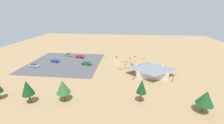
# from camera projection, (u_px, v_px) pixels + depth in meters

# --- Properties ---
(ground) EXTENTS (160.00, 160.00, 0.00)m
(ground) POSITION_uv_depth(u_px,v_px,m) (117.00, 62.00, 66.57)
(ground) COLOR #9E7F56
(ground) RESTS_ON ground
(parking_lot_asphalt) EXTENTS (32.97, 29.72, 0.05)m
(parking_lot_asphalt) POSITION_uv_depth(u_px,v_px,m) (65.00, 63.00, 65.62)
(parking_lot_asphalt) COLOR #4C4C51
(parking_lot_asphalt) RESTS_ON ground
(bike_pavilion) EXTENTS (13.90, 10.19, 5.19)m
(bike_pavilion) POSITION_uv_depth(u_px,v_px,m) (151.00, 68.00, 52.28)
(bike_pavilion) COLOR beige
(bike_pavilion) RESTS_ON ground
(trash_bin) EXTENTS (0.60, 0.60, 0.90)m
(trash_bin) POSITION_uv_depth(u_px,v_px,m) (117.00, 57.00, 72.40)
(trash_bin) COLOR brown
(trash_bin) RESTS_ON ground
(lot_sign) EXTENTS (0.56, 0.08, 2.20)m
(lot_sign) POSITION_uv_depth(u_px,v_px,m) (106.00, 58.00, 68.48)
(lot_sign) COLOR #99999E
(lot_sign) RESTS_ON ground
(pine_east) EXTENTS (2.64, 2.64, 6.80)m
(pine_east) POSITION_uv_depth(u_px,v_px,m) (142.00, 86.00, 36.17)
(pine_east) COLOR brown
(pine_east) RESTS_ON ground
(pine_far_west) EXTENTS (3.72, 3.72, 6.22)m
(pine_far_west) POSITION_uv_depth(u_px,v_px,m) (63.00, 87.00, 36.89)
(pine_far_west) COLOR brown
(pine_far_west) RESTS_ON ground
(pine_midwest) EXTENTS (3.12, 3.12, 6.71)m
(pine_midwest) POSITION_uv_depth(u_px,v_px,m) (27.00, 88.00, 35.86)
(pine_midwest) COLOR brown
(pine_midwest) RESTS_ON ground
(pine_mideast) EXTENTS (3.88, 3.88, 5.94)m
(pine_mideast) POSITION_uv_depth(u_px,v_px,m) (206.00, 98.00, 32.59)
(pine_mideast) COLOR brown
(pine_mideast) RESTS_ON ground
(bicycle_yellow_edge_south) EXTENTS (1.61, 0.71, 0.77)m
(bicycle_yellow_edge_south) POSITION_uv_depth(u_px,v_px,m) (126.00, 68.00, 58.91)
(bicycle_yellow_edge_south) COLOR black
(bicycle_yellow_edge_south) RESTS_ON ground
(bicycle_black_by_bin) EXTENTS (1.42, 1.12, 0.86)m
(bicycle_black_by_bin) POSITION_uv_depth(u_px,v_px,m) (125.00, 64.00, 62.73)
(bicycle_black_by_bin) COLOR black
(bicycle_black_by_bin) RESTS_ON ground
(bicycle_white_front_row) EXTENTS (1.64, 0.70, 0.84)m
(bicycle_white_front_row) POSITION_uv_depth(u_px,v_px,m) (130.00, 62.00, 65.32)
(bicycle_white_front_row) COLOR black
(bicycle_white_front_row) RESTS_ON ground
(bicycle_teal_lone_east) EXTENTS (1.75, 0.58, 0.84)m
(bicycle_teal_lone_east) POSITION_uv_depth(u_px,v_px,m) (121.00, 61.00, 66.23)
(bicycle_teal_lone_east) COLOR black
(bicycle_teal_lone_east) RESTS_ON ground
(bicycle_orange_edge_north) EXTENTS (1.70, 0.48, 0.89)m
(bicycle_orange_edge_north) POSITION_uv_depth(u_px,v_px,m) (134.00, 61.00, 66.80)
(bicycle_orange_edge_north) COLOR black
(bicycle_orange_edge_north) RESTS_ON ground
(bicycle_blue_lone_west) EXTENTS (1.62, 0.76, 0.87)m
(bicycle_blue_lone_west) POSITION_uv_depth(u_px,v_px,m) (121.00, 69.00, 57.71)
(bicycle_blue_lone_west) COLOR black
(bicycle_blue_lone_west) RESTS_ON ground
(bicycle_green_back_row) EXTENTS (1.00, 1.32, 0.79)m
(bicycle_green_back_row) POSITION_uv_depth(u_px,v_px,m) (144.00, 59.00, 69.95)
(bicycle_green_back_row) COLOR black
(bicycle_green_back_row) RESTS_ON ground
(bicycle_purple_mid_cluster) EXTENTS (1.43, 0.83, 0.79)m
(bicycle_purple_mid_cluster) POSITION_uv_depth(u_px,v_px,m) (136.00, 56.00, 74.17)
(bicycle_purple_mid_cluster) COLOR black
(bicycle_purple_mid_cluster) RESTS_ON ground
(bicycle_silver_yard_center) EXTENTS (1.21, 1.16, 0.81)m
(bicycle_silver_yard_center) POSITION_uv_depth(u_px,v_px,m) (134.00, 57.00, 72.82)
(bicycle_silver_yard_center) COLOR black
(bicycle_silver_yard_center) RESTS_ON ground
(car_red_second_row) EXTENTS (4.98, 3.24, 1.44)m
(car_red_second_row) POSITION_uv_depth(u_px,v_px,m) (80.00, 56.00, 72.23)
(car_red_second_row) COLOR red
(car_red_second_row) RESTS_ON parking_lot_asphalt
(car_blue_front_row) EXTENTS (4.65, 3.02, 1.32)m
(car_blue_front_row) POSITION_uv_depth(u_px,v_px,m) (55.00, 61.00, 66.24)
(car_blue_front_row) COLOR #1E42B2
(car_blue_front_row) RESTS_ON parking_lot_asphalt
(car_green_mid_lot) EXTENTS (4.91, 2.71, 1.46)m
(car_green_mid_lot) POSITION_uv_depth(u_px,v_px,m) (86.00, 63.00, 63.04)
(car_green_mid_lot) COLOR #1E6B3D
(car_green_mid_lot) RESTS_ON parking_lot_asphalt
(car_tan_near_entry) EXTENTS (4.61, 3.15, 1.37)m
(car_tan_near_entry) POSITION_uv_depth(u_px,v_px,m) (69.00, 55.00, 75.12)
(car_tan_near_entry) COLOR tan
(car_tan_near_entry) RESTS_ON parking_lot_asphalt
(car_silver_inner_stall) EXTENTS (4.92, 2.92, 1.35)m
(car_silver_inner_stall) POSITION_uv_depth(u_px,v_px,m) (34.00, 65.00, 60.77)
(car_silver_inner_stall) COLOR #BCBCC1
(car_silver_inner_stall) RESTS_ON parking_lot_asphalt
(visitor_at_bikes) EXTENTS (0.39, 0.40, 1.69)m
(visitor_at_bikes) POSITION_uv_depth(u_px,v_px,m) (132.00, 63.00, 62.68)
(visitor_at_bikes) COLOR #2D3347
(visitor_at_bikes) RESTS_ON ground
(visitor_crossing_yard) EXTENTS (0.40, 0.39, 1.71)m
(visitor_crossing_yard) POSITION_uv_depth(u_px,v_px,m) (130.00, 57.00, 70.30)
(visitor_crossing_yard) COLOR #2D3347
(visitor_crossing_yard) RESTS_ON ground
(visitor_near_lot) EXTENTS (0.38, 0.36, 1.78)m
(visitor_near_lot) POSITION_uv_depth(u_px,v_px,m) (126.00, 61.00, 65.88)
(visitor_near_lot) COLOR #2D3347
(visitor_near_lot) RESTS_ON ground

